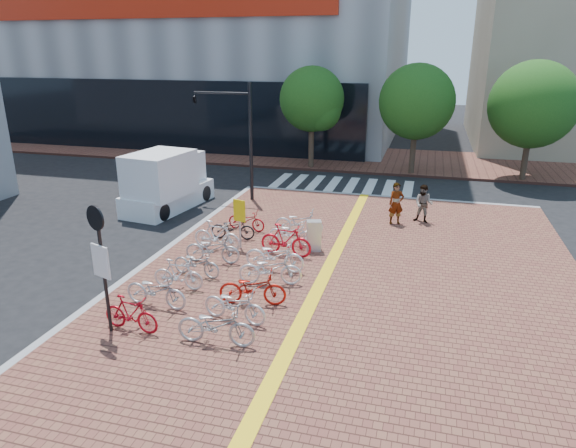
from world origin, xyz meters
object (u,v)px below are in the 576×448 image
(bike_3, at_px, (196,263))
(bike_5, at_px, (217,236))
(bike_0, at_px, (131,314))
(bike_11, at_px, (270,269))
(bike_13, at_px, (286,240))
(notice_sign, at_px, (101,254))
(bike_1, at_px, (156,290))
(yellow_sign, at_px, (239,215))
(bike_9, at_px, (235,305))
(bike_6, at_px, (233,228))
(bike_4, at_px, (212,249))
(utility_box, at_px, (314,236))
(bike_15, at_px, (299,222))
(bike_7, at_px, (246,220))
(bike_10, at_px, (253,288))
(bike_2, at_px, (178,274))
(bike_14, at_px, (291,233))
(traffic_light_pole, at_px, (225,119))
(bike_12, at_px, (275,255))
(pedestrian_a, at_px, (396,204))
(pedestrian_b, at_px, (424,204))
(box_truck, at_px, (166,181))
(bike_8, at_px, (216,325))

(bike_3, xyz_separation_m, bike_5, (-0.24, 2.22, 0.11))
(bike_0, distance_m, bike_11, 4.40)
(bike_13, distance_m, notice_sign, 6.96)
(bike_11, bearing_deg, bike_1, 118.21)
(bike_3, relative_size, yellow_sign, 0.91)
(bike_9, bearing_deg, bike_6, 29.74)
(bike_4, relative_size, utility_box, 1.70)
(bike_15, height_order, utility_box, utility_box)
(notice_sign, bearing_deg, yellow_sign, 79.31)
(bike_1, height_order, bike_7, bike_1)
(bike_7, distance_m, bike_10, 6.30)
(bike_2, relative_size, bike_14, 0.92)
(bike_9, distance_m, traffic_light_pole, 12.53)
(bike_15, bearing_deg, bike_14, 176.80)
(bike_12, height_order, bike_13, bike_13)
(bike_14, bearing_deg, bike_15, 0.36)
(bike_2, bearing_deg, bike_13, -37.58)
(pedestrian_a, height_order, pedestrian_b, pedestrian_a)
(bike_2, relative_size, bike_11, 0.81)
(notice_sign, bearing_deg, bike_6, 85.36)
(bike_12, xyz_separation_m, utility_box, (0.83, 2.06, 0.03))
(bike_1, height_order, bike_5, bike_5)
(bike_14, height_order, box_truck, box_truck)
(bike_1, height_order, bike_14, bike_1)
(bike_10, xyz_separation_m, pedestrian_a, (3.34, 8.24, 0.36))
(bike_12, bearing_deg, bike_1, 144.42)
(bike_0, xyz_separation_m, bike_8, (2.34, -0.02, 0.04))
(utility_box, distance_m, yellow_sign, 2.75)
(pedestrian_a, bearing_deg, bike_1, -144.77)
(bike_10, bearing_deg, bike_5, 25.62)
(bike_10, relative_size, traffic_light_pole, 0.35)
(bike_11, distance_m, box_truck, 9.82)
(bike_15, bearing_deg, yellow_sign, 137.47)
(bike_5, relative_size, bike_10, 0.96)
(bike_3, bearing_deg, bike_5, 13.40)
(bike_6, xyz_separation_m, bike_12, (2.37, -2.38, 0.08))
(bike_4, bearing_deg, bike_0, 172.39)
(bike_11, distance_m, pedestrian_a, 7.61)
(bike_11, distance_m, bike_12, 1.04)
(bike_9, xyz_separation_m, pedestrian_a, (3.49, 9.27, 0.38))
(bike_0, bearing_deg, traffic_light_pole, 15.89)
(bike_5, xyz_separation_m, utility_box, (3.33, 0.89, 0.01))
(bike_2, bearing_deg, bike_7, -4.22)
(bike_3, distance_m, bike_4, 1.14)
(bike_5, xyz_separation_m, bike_13, (2.50, 0.16, 0.02))
(bike_2, bearing_deg, yellow_sign, -12.26)
(bike_2, height_order, traffic_light_pole, traffic_light_pole)
(bike_10, height_order, bike_12, bike_12)
(bike_14, bearing_deg, bike_0, 162.06)
(utility_box, bearing_deg, bike_6, 174.19)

